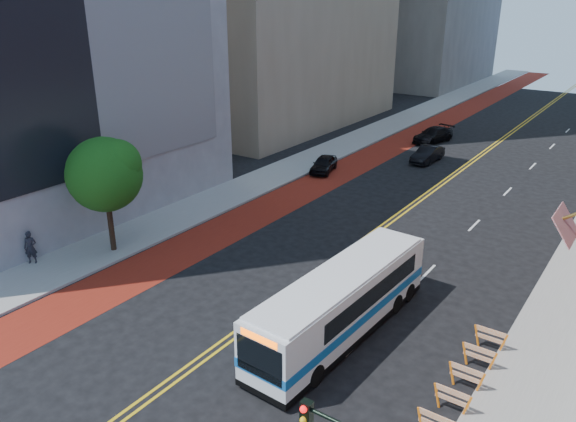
% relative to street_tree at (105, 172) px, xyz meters
% --- Properties ---
extents(ground, '(160.00, 160.00, 0.00)m').
position_rel_street_tree_xyz_m(ground, '(11.24, -6.04, -4.91)').
color(ground, black).
rests_on(ground, ground).
extents(sidewalk_left, '(4.00, 140.00, 0.15)m').
position_rel_street_tree_xyz_m(sidewalk_left, '(-0.76, 23.96, -4.84)').
color(sidewalk_left, gray).
rests_on(sidewalk_left, ground).
extents(bus_lane_paint, '(3.60, 140.00, 0.01)m').
position_rel_street_tree_xyz_m(bus_lane_paint, '(3.14, 23.96, -4.91)').
color(bus_lane_paint, maroon).
rests_on(bus_lane_paint, ground).
extents(center_line_inner, '(0.14, 140.00, 0.01)m').
position_rel_street_tree_xyz_m(center_line_inner, '(11.06, 23.96, -4.91)').
color(center_line_inner, gold).
rests_on(center_line_inner, ground).
extents(center_line_outer, '(0.14, 140.00, 0.01)m').
position_rel_street_tree_xyz_m(center_line_outer, '(11.42, 23.96, -4.91)').
color(center_line_outer, gold).
rests_on(center_line_outer, ground).
extents(lane_dashes, '(0.14, 98.20, 0.01)m').
position_rel_street_tree_xyz_m(lane_dashes, '(16.04, 31.96, -4.90)').
color(lane_dashes, silver).
rests_on(lane_dashes, ground).
extents(construction_barriers, '(1.42, 10.91, 1.00)m').
position_rel_street_tree_xyz_m(construction_barriers, '(20.84, -2.62, -4.24)').
color(construction_barriers, orange).
rests_on(construction_barriers, ground).
extents(street_tree, '(4.20, 4.20, 6.70)m').
position_rel_street_tree_xyz_m(street_tree, '(0.00, 0.00, 0.00)').
color(street_tree, black).
rests_on(street_tree, sidewalk_left).
extents(transit_bus, '(2.94, 11.27, 3.07)m').
position_rel_street_tree_xyz_m(transit_bus, '(15.05, 0.34, -3.31)').
color(transit_bus, white).
rests_on(transit_bus, ground).
extents(car_a, '(2.53, 4.21, 1.34)m').
position_rel_street_tree_xyz_m(car_a, '(1.94, 20.18, -4.24)').
color(car_a, black).
rests_on(car_a, ground).
extents(car_b, '(1.70, 4.30, 1.39)m').
position_rel_street_tree_xyz_m(car_b, '(7.99, 27.93, -4.21)').
color(car_b, black).
rests_on(car_b, ground).
extents(car_c, '(3.12, 5.32, 1.45)m').
position_rel_street_tree_xyz_m(car_c, '(5.79, 34.91, -4.19)').
color(car_c, black).
rests_on(car_c, ground).
extents(pedestrian, '(0.81, 0.78, 1.87)m').
position_rel_street_tree_xyz_m(pedestrian, '(-2.36, -3.74, -3.83)').
color(pedestrian, black).
rests_on(pedestrian, sidewalk_left).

